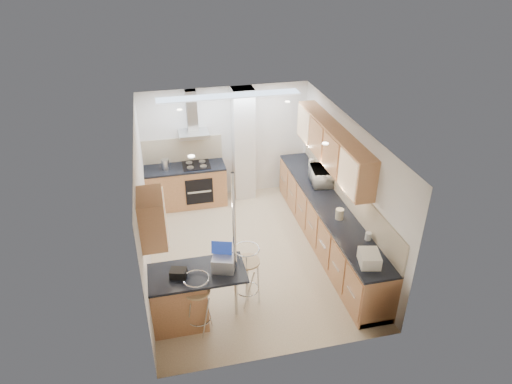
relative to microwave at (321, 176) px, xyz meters
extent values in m
plane|color=tan|center=(-1.61, -0.75, -1.08)|extent=(4.80, 4.80, 0.00)
cube|color=white|center=(-1.61, 1.65, 0.17)|extent=(3.60, 0.04, 2.50)
cube|color=white|center=(-1.61, -3.15, 0.17)|extent=(3.60, 0.04, 2.50)
cube|color=white|center=(-3.41, -0.75, 0.17)|extent=(0.04, 4.80, 2.50)
cube|color=white|center=(0.19, -0.75, 0.17)|extent=(0.04, 4.80, 2.50)
cube|color=white|center=(-1.61, -0.75, 1.42)|extent=(3.60, 4.80, 0.02)
cube|color=#A36E41|center=(0.02, -0.35, 0.80)|extent=(0.34, 3.00, 0.72)
cube|color=#A36E41|center=(-3.24, -2.10, 0.80)|extent=(0.34, 0.62, 0.72)
cube|color=beige|center=(0.17, -0.75, 0.10)|extent=(0.03, 4.40, 0.56)
cube|color=beige|center=(-2.56, 1.63, 0.10)|extent=(1.70, 0.03, 0.56)
cube|color=silver|center=(-1.26, 1.45, 0.17)|extent=(0.45, 0.40, 2.50)
cube|color=silver|center=(-2.31, 1.40, 0.54)|extent=(0.62, 0.48, 0.08)
cube|color=silver|center=(-2.31, 1.54, 0.98)|extent=(0.22, 0.20, 0.88)
cylinder|color=silver|center=(-2.14, -2.20, 0.17)|extent=(0.05, 0.05, 2.50)
cube|color=black|center=(-2.31, 1.04, -0.63)|extent=(0.58, 0.02, 0.58)
cube|color=black|center=(-2.31, 1.35, -0.16)|extent=(0.58, 0.50, 0.02)
cube|color=tan|center=(-1.61, 1.05, 1.40)|extent=(2.80, 0.35, 0.02)
cube|color=#A36E41|center=(-0.11, -0.75, -0.64)|extent=(0.60, 4.40, 0.88)
cube|color=black|center=(-0.11, -0.75, -0.18)|extent=(0.63, 4.40, 0.04)
cube|color=#A36E41|center=(-2.56, 1.35, -0.64)|extent=(1.70, 0.60, 0.88)
cube|color=black|center=(-2.56, 1.35, -0.18)|extent=(1.70, 0.63, 0.04)
cube|color=#A36E41|center=(-2.74, -2.20, -0.63)|extent=(1.35, 0.62, 0.90)
cube|color=black|center=(-2.74, -2.20, -0.16)|extent=(1.47, 0.72, 0.04)
imported|color=silver|center=(0.00, 0.00, 0.00)|extent=(0.47, 0.63, 0.32)
cube|color=#A2A5AA|center=(-2.32, -2.24, -0.03)|extent=(0.38, 0.33, 0.22)
cube|color=black|center=(-2.97, -2.24, -0.08)|extent=(0.27, 0.22, 0.13)
cylinder|color=beige|center=(-0.09, -0.10, -0.07)|extent=(0.15, 0.15, 0.18)
cylinder|color=beige|center=(0.06, 0.77, -0.08)|extent=(0.14, 0.14, 0.15)
cylinder|color=#C2B99B|center=(-0.14, -1.30, -0.07)|extent=(0.16, 0.16, 0.19)
cylinder|color=silver|center=(0.08, -1.98, -0.10)|extent=(0.12, 0.12, 0.13)
cube|color=beige|center=(-0.18, -2.56, -0.06)|extent=(0.37, 0.42, 0.19)
cylinder|color=silver|center=(-2.96, 1.31, -0.05)|extent=(0.16, 0.16, 0.23)
camera|label=1|loc=(-3.04, -7.44, 4.13)|focal=32.00mm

